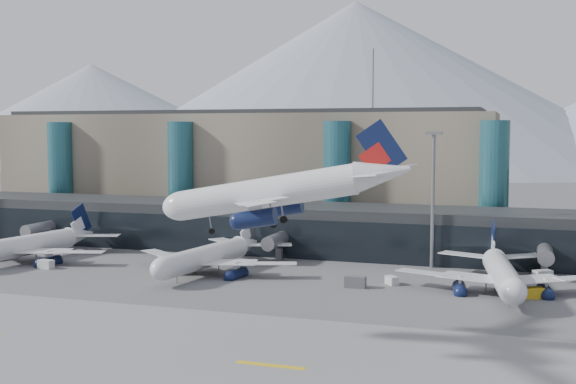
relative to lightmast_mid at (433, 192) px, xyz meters
The scene contains 20 objects.
ground 58.41m from the lightmast_mid, 122.01° to the right, with size 900.00×900.00×0.00m, color #515154.
runway_strip 71.25m from the lightmast_mid, 115.46° to the right, with size 400.00×40.00×0.04m, color slate.
runway_markings 71.24m from the lightmast_mid, 115.46° to the right, with size 128.00×1.00×0.02m.
concourse 32.94m from the lightmast_mid, 162.04° to the left, with size 170.00×27.00×10.00m.
terminal_main 69.21m from the lightmast_mid, 142.63° to the left, with size 130.00×30.00×31.00m.
teal_towers 51.97m from the lightmast_mid, 149.97° to the left, with size 116.40×19.40×46.00m.
mountain_ridge 333.77m from the lightmast_mid, 92.42° to the left, with size 910.00×400.00×110.00m.
lightmast_mid is the anchor object (origin of this frame).
hero_jet 56.89m from the lightmast_mid, 100.17° to the right, with size 31.15×31.95×10.29m.
jet_parked_left 78.50m from the lightmast_mid, 168.46° to the right, with size 35.23×35.62×11.51m.
jet_parked_mid 41.86m from the lightmast_mid, 157.42° to the right, with size 34.72×34.93×11.31m.
jet_parked_right 22.55m from the lightmast_mid, 50.66° to the right, with size 34.88×34.96×11.34m.
veh_a 73.76m from the lightmast_mid, 161.46° to the right, with size 2.87×1.62×1.62m, color silver.
veh_b 51.90m from the lightmast_mid, 167.55° to the right, with size 2.93×1.80×1.69m, color gold.
veh_c 27.03m from the lightmast_mid, 114.99° to the right, with size 3.44×1.81×1.91m, color #4E4E54.
veh_d 24.52m from the lightmast_mid, 16.78° to the right, with size 3.17×1.70×1.81m, color silver.
veh_e 30.19m from the lightmast_mid, 48.44° to the right, with size 2.96×1.67×1.67m, color gold.
veh_f 89.54m from the lightmast_mid, behind, with size 3.33×1.76×1.86m, color #4E4E54.
veh_g 22.36m from the lightmast_mid, 105.11° to the right, with size 2.39×1.39×1.39m, color silver.
veh_h 50.43m from the lightmast_mid, 154.27° to the right, with size 4.13×2.18×2.28m, color gold.
Camera 1 is at (45.71, -87.89, 25.74)m, focal length 45.00 mm.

